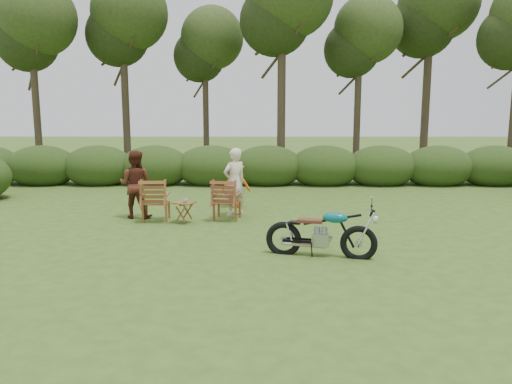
{
  "coord_description": "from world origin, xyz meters",
  "views": [
    {
      "loc": [
        -0.33,
        -8.51,
        2.65
      ],
      "look_at": [
        -0.39,
        1.96,
        0.9
      ],
      "focal_mm": 35.0,
      "sensor_mm": 36.0,
      "label": 1
    }
  ],
  "objects_px": {
    "motorcycle": "(320,256)",
    "adult_b": "(137,218)",
    "lawn_chair_left": "(156,220)",
    "cup": "(185,200)",
    "side_table": "(184,213)",
    "adult_a": "(235,215)",
    "child": "(236,207)",
    "lawn_chair_right": "(227,219)"
  },
  "relations": [
    {
      "from": "lawn_chair_left",
      "to": "adult_b",
      "type": "distance_m",
      "value": 0.63
    },
    {
      "from": "side_table",
      "to": "motorcycle",
      "type": "bearing_deg",
      "value": -42.62
    },
    {
      "from": "lawn_chair_right",
      "to": "adult_a",
      "type": "height_order",
      "value": "adult_a"
    },
    {
      "from": "adult_a",
      "to": "motorcycle",
      "type": "bearing_deg",
      "value": 80.06
    },
    {
      "from": "motorcycle",
      "to": "adult_b",
      "type": "xyz_separation_m",
      "value": [
        -4.14,
        3.23,
        0.0
      ]
    },
    {
      "from": "motorcycle",
      "to": "lawn_chair_left",
      "type": "bearing_deg",
      "value": 153.67
    },
    {
      "from": "lawn_chair_left",
      "to": "cup",
      "type": "height_order",
      "value": "cup"
    },
    {
      "from": "side_table",
      "to": "lawn_chair_left",
      "type": "bearing_deg",
      "value": 157.6
    },
    {
      "from": "lawn_chair_right",
      "to": "cup",
      "type": "distance_m",
      "value": 1.17
    },
    {
      "from": "side_table",
      "to": "lawn_chair_right",
      "type": "bearing_deg",
      "value": 23.63
    },
    {
      "from": "lawn_chair_right",
      "to": "cup",
      "type": "relative_size",
      "value": 8.26
    },
    {
      "from": "lawn_chair_right",
      "to": "lawn_chair_left",
      "type": "height_order",
      "value": "lawn_chair_left"
    },
    {
      "from": "cup",
      "to": "adult_b",
      "type": "relative_size",
      "value": 0.07
    },
    {
      "from": "side_table",
      "to": "child",
      "type": "xyz_separation_m",
      "value": [
        1.13,
        1.89,
        -0.25
      ]
    },
    {
      "from": "cup",
      "to": "adult_b",
      "type": "bearing_deg",
      "value": 155.09
    },
    {
      "from": "adult_a",
      "to": "child",
      "type": "distance_m",
      "value": 1.01
    },
    {
      "from": "side_table",
      "to": "cup",
      "type": "height_order",
      "value": "cup"
    },
    {
      "from": "motorcycle",
      "to": "cup",
      "type": "distance_m",
      "value": 3.9
    },
    {
      "from": "lawn_chair_right",
      "to": "side_table",
      "type": "xyz_separation_m",
      "value": [
        -0.98,
        -0.43,
        0.25
      ]
    },
    {
      "from": "lawn_chair_right",
      "to": "lawn_chair_left",
      "type": "bearing_deg",
      "value": 14.57
    },
    {
      "from": "lawn_chair_left",
      "to": "adult_b",
      "type": "bearing_deg",
      "value": -29.75
    },
    {
      "from": "motorcycle",
      "to": "lawn_chair_right",
      "type": "distance_m",
      "value": 3.61
    },
    {
      "from": "motorcycle",
      "to": "adult_b",
      "type": "bearing_deg",
      "value": 155.0
    },
    {
      "from": "lawn_chair_right",
      "to": "side_table",
      "type": "bearing_deg",
      "value": 33.68
    },
    {
      "from": "adult_a",
      "to": "child",
      "type": "height_order",
      "value": "adult_a"
    },
    {
      "from": "side_table",
      "to": "cup",
      "type": "distance_m",
      "value": 0.3
    },
    {
      "from": "lawn_chair_left",
      "to": "adult_a",
      "type": "height_order",
      "value": "adult_a"
    },
    {
      "from": "adult_a",
      "to": "adult_b",
      "type": "xyz_separation_m",
      "value": [
        -2.41,
        -0.29,
        0.0
      ]
    },
    {
      "from": "side_table",
      "to": "adult_a",
      "type": "height_order",
      "value": "adult_a"
    },
    {
      "from": "lawn_chair_right",
      "to": "adult_b",
      "type": "relative_size",
      "value": 0.6
    },
    {
      "from": "adult_b",
      "to": "cup",
      "type": "bearing_deg",
      "value": 161.85
    },
    {
      "from": "lawn_chair_left",
      "to": "adult_a",
      "type": "distance_m",
      "value": 1.95
    },
    {
      "from": "lawn_chair_left",
      "to": "child",
      "type": "relative_size",
      "value": 0.8
    },
    {
      "from": "motorcycle",
      "to": "lawn_chair_right",
      "type": "xyz_separation_m",
      "value": [
        -1.89,
        3.07,
        0.0
      ]
    },
    {
      "from": "lawn_chair_left",
      "to": "child",
      "type": "xyz_separation_m",
      "value": [
        1.84,
        1.59,
        0.0
      ]
    },
    {
      "from": "lawn_chair_left",
      "to": "lawn_chair_right",
      "type": "bearing_deg",
      "value": -177.15
    },
    {
      "from": "child",
      "to": "lawn_chair_right",
      "type": "bearing_deg",
      "value": 70.87
    },
    {
      "from": "motorcycle",
      "to": "child",
      "type": "height_order",
      "value": "child"
    },
    {
      "from": "lawn_chair_left",
      "to": "cup",
      "type": "xyz_separation_m",
      "value": [
        0.76,
        -0.31,
        0.54
      ]
    },
    {
      "from": "side_table",
      "to": "cup",
      "type": "relative_size",
      "value": 4.15
    },
    {
      "from": "adult_b",
      "to": "child",
      "type": "bearing_deg",
      "value": -144.77
    },
    {
      "from": "adult_a",
      "to": "lawn_chair_right",
      "type": "bearing_deg",
      "value": 33.67
    }
  ]
}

